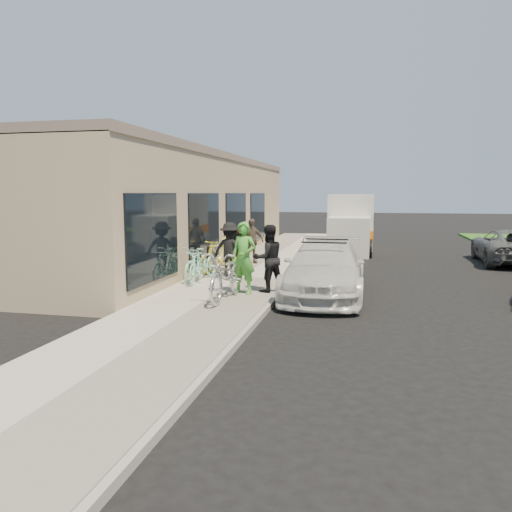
{
  "coord_description": "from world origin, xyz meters",
  "views": [
    {
      "loc": [
        1.79,
        -11.59,
        2.7
      ],
      "look_at": [
        -1.1,
        1.14,
        1.05
      ],
      "focal_mm": 35.0,
      "sensor_mm": 36.0,
      "label": 1
    }
  ],
  "objects_px": {
    "sedan_silver": "(330,258)",
    "bystander_a": "(230,250)",
    "far_car_gray": "(509,247)",
    "cruiser_bike_a": "(196,266)",
    "sandwich_board": "(238,244)",
    "bystander_b": "(251,241)",
    "sedan_white": "(325,269)",
    "moving_truck": "(351,226)",
    "woman_rider": "(244,258)",
    "man_standing": "(268,258)",
    "tandem_bike": "(227,275)",
    "cruiser_bike_c": "(219,256)",
    "cruiser_bike_b": "(202,263)",
    "bike_rack": "(208,257)"
  },
  "relations": [
    {
      "from": "sedan_white",
      "to": "bystander_a",
      "type": "distance_m",
      "value": 3.42
    },
    {
      "from": "sedan_white",
      "to": "bystander_b",
      "type": "height_order",
      "value": "bystander_b"
    },
    {
      "from": "bike_rack",
      "to": "cruiser_bike_c",
      "type": "height_order",
      "value": "cruiser_bike_c"
    },
    {
      "from": "bike_rack",
      "to": "far_car_gray",
      "type": "xyz_separation_m",
      "value": [
        10.21,
        5.81,
        -0.02
      ]
    },
    {
      "from": "sedan_silver",
      "to": "bystander_a",
      "type": "relative_size",
      "value": 1.72
    },
    {
      "from": "cruiser_bike_a",
      "to": "cruiser_bike_b",
      "type": "bearing_deg",
      "value": 85.05
    },
    {
      "from": "far_car_gray",
      "to": "cruiser_bike_c",
      "type": "height_order",
      "value": "far_car_gray"
    },
    {
      "from": "far_car_gray",
      "to": "woman_rider",
      "type": "xyz_separation_m",
      "value": [
        -8.35,
        -8.57,
        0.41
      ]
    },
    {
      "from": "sedan_white",
      "to": "sedan_silver",
      "type": "height_order",
      "value": "sedan_white"
    },
    {
      "from": "sedan_white",
      "to": "man_standing",
      "type": "distance_m",
      "value": 1.54
    },
    {
      "from": "tandem_bike",
      "to": "bystander_b",
      "type": "height_order",
      "value": "bystander_b"
    },
    {
      "from": "man_standing",
      "to": "bystander_a",
      "type": "distance_m",
      "value": 2.6
    },
    {
      "from": "sedan_white",
      "to": "cruiser_bike_a",
      "type": "distance_m",
      "value": 3.7
    },
    {
      "from": "sandwich_board",
      "to": "bystander_b",
      "type": "relative_size",
      "value": 0.66
    },
    {
      "from": "tandem_bike",
      "to": "woman_rider",
      "type": "bearing_deg",
      "value": 77.45
    },
    {
      "from": "moving_truck",
      "to": "far_car_gray",
      "type": "distance_m",
      "value": 6.85
    },
    {
      "from": "far_car_gray",
      "to": "woman_rider",
      "type": "relative_size",
      "value": 2.59
    },
    {
      "from": "woman_rider",
      "to": "man_standing",
      "type": "height_order",
      "value": "woman_rider"
    },
    {
      "from": "woman_rider",
      "to": "cruiser_bike_b",
      "type": "relative_size",
      "value": 0.96
    },
    {
      "from": "moving_truck",
      "to": "tandem_bike",
      "type": "bearing_deg",
      "value": -100.77
    },
    {
      "from": "woman_rider",
      "to": "bystander_b",
      "type": "height_order",
      "value": "woman_rider"
    },
    {
      "from": "sandwich_board",
      "to": "cruiser_bike_a",
      "type": "bearing_deg",
      "value": -83.22
    },
    {
      "from": "moving_truck",
      "to": "far_car_gray",
      "type": "relative_size",
      "value": 1.13
    },
    {
      "from": "cruiser_bike_c",
      "to": "far_car_gray",
      "type": "bearing_deg",
      "value": 50.48
    },
    {
      "from": "moving_truck",
      "to": "bystander_b",
      "type": "bearing_deg",
      "value": -118.04
    },
    {
      "from": "bystander_b",
      "to": "far_car_gray",
      "type": "bearing_deg",
      "value": -15.66
    },
    {
      "from": "moving_truck",
      "to": "cruiser_bike_b",
      "type": "height_order",
      "value": "moving_truck"
    },
    {
      "from": "sedan_white",
      "to": "far_car_gray",
      "type": "distance_m",
      "value": 10.0
    },
    {
      "from": "bystander_b",
      "to": "moving_truck",
      "type": "bearing_deg",
      "value": 27.74
    },
    {
      "from": "sandwich_board",
      "to": "bystander_b",
      "type": "bearing_deg",
      "value": -55.77
    },
    {
      "from": "sedan_silver",
      "to": "bystander_a",
      "type": "bearing_deg",
      "value": -138.15
    },
    {
      "from": "far_car_gray",
      "to": "cruiser_bike_a",
      "type": "relative_size",
      "value": 2.97
    },
    {
      "from": "cruiser_bike_a",
      "to": "bystander_b",
      "type": "height_order",
      "value": "bystander_b"
    },
    {
      "from": "sedan_white",
      "to": "cruiser_bike_c",
      "type": "height_order",
      "value": "sedan_white"
    },
    {
      "from": "far_car_gray",
      "to": "tandem_bike",
      "type": "bearing_deg",
      "value": 49.93
    },
    {
      "from": "bike_rack",
      "to": "bystander_a",
      "type": "height_order",
      "value": "bystander_a"
    },
    {
      "from": "sedan_white",
      "to": "moving_truck",
      "type": "bearing_deg",
      "value": 87.85
    },
    {
      "from": "sedan_white",
      "to": "bystander_a",
      "type": "bearing_deg",
      "value": 152.23
    },
    {
      "from": "cruiser_bike_c",
      "to": "bystander_b",
      "type": "relative_size",
      "value": 1.12
    },
    {
      "from": "tandem_bike",
      "to": "cruiser_bike_b",
      "type": "height_order",
      "value": "tandem_bike"
    },
    {
      "from": "sedan_silver",
      "to": "cruiser_bike_c",
      "type": "xyz_separation_m",
      "value": [
        -3.43,
        -1.75,
        0.21
      ]
    },
    {
      "from": "sandwich_board",
      "to": "cruiser_bike_b",
      "type": "relative_size",
      "value": 0.56
    },
    {
      "from": "tandem_bike",
      "to": "far_car_gray",
      "type": "bearing_deg",
      "value": 49.32
    },
    {
      "from": "cruiser_bike_b",
      "to": "cruiser_bike_c",
      "type": "xyz_separation_m",
      "value": [
        0.09,
        1.42,
        0.05
      ]
    },
    {
      "from": "sandwich_board",
      "to": "moving_truck",
      "type": "bearing_deg",
      "value": 51.94
    },
    {
      "from": "woman_rider",
      "to": "man_standing",
      "type": "bearing_deg",
      "value": 46.72
    },
    {
      "from": "bike_rack",
      "to": "bystander_b",
      "type": "bearing_deg",
      "value": 74.42
    },
    {
      "from": "cruiser_bike_a",
      "to": "sedan_silver",
      "type": "bearing_deg",
      "value": 40.01
    },
    {
      "from": "sandwich_board",
      "to": "bystander_b",
      "type": "distance_m",
      "value": 1.76
    },
    {
      "from": "sandwich_board",
      "to": "sedan_silver",
      "type": "relative_size",
      "value": 0.37
    }
  ]
}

